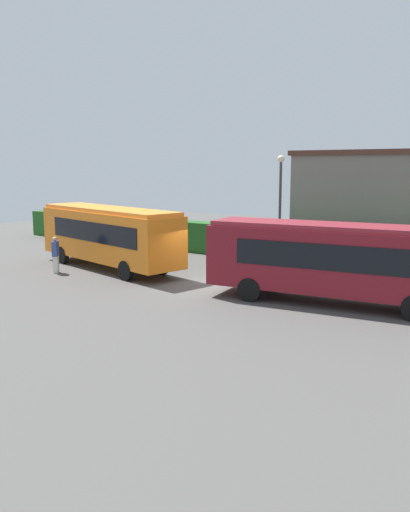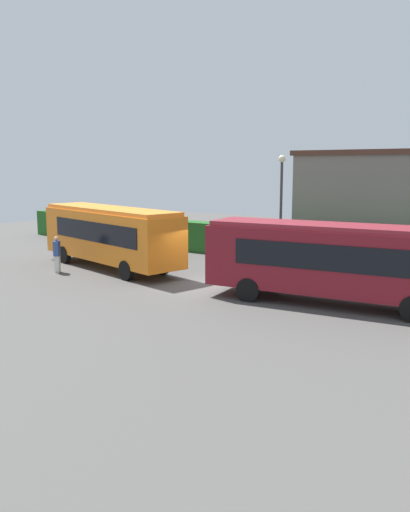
{
  "view_description": "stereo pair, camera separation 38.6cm",
  "coord_description": "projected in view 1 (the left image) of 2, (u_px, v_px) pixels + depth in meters",
  "views": [
    {
      "loc": [
        14.27,
        -20.33,
        5.54
      ],
      "look_at": [
        0.04,
        0.1,
        1.35
      ],
      "focal_mm": 37.52,
      "sensor_mm": 36.0,
      "label": 1
    },
    {
      "loc": [
        14.58,
        -20.11,
        5.54
      ],
      "look_at": [
        0.04,
        0.1,
        1.35
      ],
      "focal_mm": 37.52,
      "sensor_mm": 36.0,
      "label": 2
    }
  ],
  "objects": [
    {
      "name": "ground_plane",
      "position": [
        203.0,
        284.0,
        25.41
      ],
      "size": [
        64.0,
        64.0,
        0.0
      ],
      "primitive_type": "plane",
      "color": "#514F4C"
    },
    {
      "name": "bus_orange",
      "position": [
        109.0,
        234.0,
        28.93
      ],
      "size": [
        10.56,
        4.55,
        3.34
      ],
      "rotation": [
        0.0,
        0.0,
        2.93
      ],
      "color": "orange",
      "rests_on": "ground_plane"
    },
    {
      "name": "bus_maroon",
      "position": [
        335.0,
        259.0,
        21.4
      ],
      "size": [
        10.69,
        3.77,
        3.27
      ],
      "rotation": [
        0.0,
        0.0,
        3.28
      ],
      "color": "maroon",
      "rests_on": "ground_plane"
    },
    {
      "name": "person_left",
      "position": [
        56.0,
        254.0,
        27.98
      ],
      "size": [
        0.49,
        0.55,
        1.92
      ],
      "rotation": [
        0.0,
        0.0,
        0.6
      ],
      "color": "silver",
      "rests_on": "ground_plane"
    },
    {
      "name": "person_center",
      "position": [
        157.0,
        244.0,
        32.04
      ],
      "size": [
        0.39,
        0.49,
        1.8
      ],
      "rotation": [
        0.0,
        0.0,
        3.51
      ],
      "color": "#4C6B47",
      "rests_on": "ground_plane"
    },
    {
      "name": "person_right",
      "position": [
        297.0,
        268.0,
        24.27
      ],
      "size": [
        0.51,
        0.41,
        1.81
      ],
      "rotation": [
        0.0,
        0.0,
        5.1
      ],
      "color": "black",
      "rests_on": "ground_plane"
    },
    {
      "name": "hedge_row",
      "position": [
        279.0,
        244.0,
        31.6
      ],
      "size": [
        44.0,
        1.27,
        1.95
      ],
      "primitive_type": "cube",
      "color": "#235A21",
      "rests_on": "ground_plane"
    },
    {
      "name": "depot_building",
      "position": [
        377.0,
        204.0,
        32.6
      ],
      "size": [
        9.06,
        6.4,
        6.47
      ],
      "color": "slate",
      "rests_on": "ground_plane"
    },
    {
      "name": "lamppost",
      "position": [
        280.0,
        201.0,
        27.55
      ],
      "size": [
        0.36,
        0.36,
        6.1
      ],
      "color": "#38383D",
      "rests_on": "ground_plane"
    }
  ]
}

